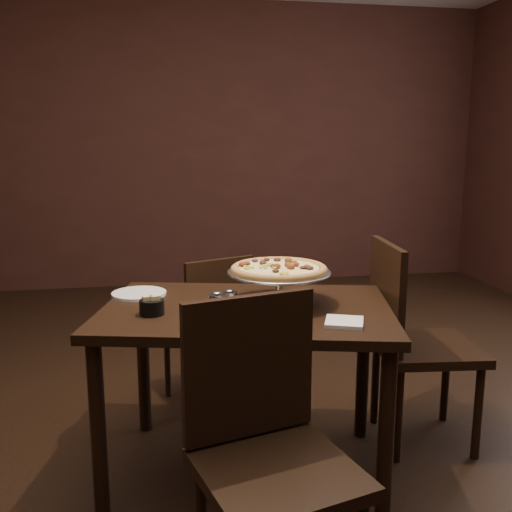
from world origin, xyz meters
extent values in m
cube|color=black|center=(0.00, 0.00, -0.01)|extent=(6.00, 7.00, 0.02)
cube|color=black|center=(0.00, 3.51, 1.40)|extent=(6.00, 0.02, 2.80)
cube|color=black|center=(0.00, -0.02, 0.73)|extent=(1.36, 1.06, 0.04)
cylinder|color=black|center=(-0.61, -0.22, 0.36)|extent=(0.06, 0.06, 0.71)
cylinder|color=black|center=(0.44, -0.48, 0.36)|extent=(0.06, 0.06, 0.71)
cylinder|color=black|center=(-0.45, 0.44, 0.36)|extent=(0.06, 0.06, 0.71)
cylinder|color=black|center=(0.60, 0.19, 0.36)|extent=(0.06, 0.06, 0.71)
cylinder|color=#B4B4BB|center=(0.14, 0.00, 0.76)|extent=(0.15, 0.15, 0.01)
cylinder|color=#B4B4BB|center=(0.14, 0.00, 0.82)|extent=(0.03, 0.03, 0.12)
cylinder|color=#B4B4BB|center=(0.14, 0.00, 0.88)|extent=(0.11, 0.11, 0.01)
cylinder|color=#939297|center=(0.14, 0.00, 0.89)|extent=(0.43, 0.43, 0.01)
torus|color=#939297|center=(0.14, 0.00, 0.89)|extent=(0.44, 0.44, 0.01)
cylinder|color=brown|center=(0.14, 0.00, 0.90)|extent=(0.40, 0.40, 0.01)
torus|color=brown|center=(0.14, 0.00, 0.90)|extent=(0.41, 0.41, 0.03)
cylinder|color=#E6CB7E|center=(0.14, 0.00, 0.91)|extent=(0.34, 0.34, 0.01)
cylinder|color=#FBF7C3|center=(-0.14, -0.16, 0.79)|extent=(0.06, 0.06, 0.08)
cylinder|color=#B4B4BB|center=(-0.14, -0.16, 0.84)|extent=(0.06, 0.06, 0.02)
ellipsoid|color=#B4B4BB|center=(-0.14, -0.16, 0.86)|extent=(0.03, 0.03, 0.01)
cylinder|color=maroon|center=(-0.09, -0.12, 0.79)|extent=(0.06, 0.06, 0.07)
cylinder|color=#B4B4BB|center=(-0.09, -0.12, 0.84)|extent=(0.06, 0.06, 0.02)
ellipsoid|color=#B4B4BB|center=(-0.09, -0.12, 0.85)|extent=(0.03, 0.03, 0.01)
cylinder|color=black|center=(-0.39, -0.06, 0.78)|extent=(0.10, 0.10, 0.06)
cube|color=#D6C87B|center=(-0.41, -0.06, 0.80)|extent=(0.04, 0.04, 0.07)
cube|color=#D6C87B|center=(-0.38, -0.06, 0.80)|extent=(0.04, 0.04, 0.07)
cube|color=silver|center=(0.32, -0.32, 0.76)|extent=(0.18, 0.18, 0.02)
cylinder|color=white|center=(-0.45, 0.26, 0.76)|extent=(0.24, 0.24, 0.01)
cylinder|color=white|center=(-0.03, -0.29, 0.76)|extent=(0.22, 0.22, 0.01)
cone|color=#B4B4BB|center=(0.09, -0.04, 0.89)|extent=(0.15, 0.15, 0.00)
cylinder|color=black|center=(0.09, -0.04, 0.90)|extent=(0.09, 0.11, 0.02)
cube|color=black|center=(-0.12, 0.72, 0.40)|extent=(0.52, 0.52, 0.04)
cube|color=black|center=(-0.05, 0.55, 0.64)|extent=(0.37, 0.18, 0.41)
cylinder|color=black|center=(-0.03, 0.93, 0.19)|extent=(0.03, 0.03, 0.38)
cylinder|color=black|center=(-0.33, 0.80, 0.19)|extent=(0.03, 0.03, 0.38)
cylinder|color=black|center=(0.09, 0.63, 0.19)|extent=(0.03, 0.03, 0.38)
cylinder|color=black|center=(-0.20, 0.51, 0.19)|extent=(0.03, 0.03, 0.38)
cube|color=black|center=(-0.04, -0.79, 0.46)|extent=(0.55, 0.55, 0.04)
cube|color=black|center=(-0.09, -0.60, 0.72)|extent=(0.44, 0.15, 0.47)
cylinder|color=black|center=(0.09, -0.57, 0.22)|extent=(0.04, 0.04, 0.44)
cube|color=black|center=(0.88, 0.09, 0.47)|extent=(0.50, 0.50, 0.04)
cube|color=black|center=(0.68, 0.12, 0.74)|extent=(0.08, 0.46, 0.48)
cylinder|color=black|center=(1.05, -0.11, 0.22)|extent=(0.04, 0.04, 0.45)
cylinder|color=black|center=(1.09, 0.26, 0.22)|extent=(0.04, 0.04, 0.45)
cylinder|color=black|center=(0.68, -0.07, 0.22)|extent=(0.04, 0.04, 0.45)
cylinder|color=black|center=(0.72, 0.30, 0.22)|extent=(0.04, 0.04, 0.45)
camera|label=1|loc=(-0.37, -2.30, 1.42)|focal=40.00mm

